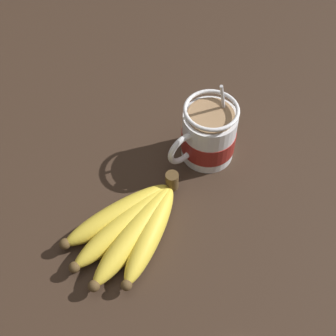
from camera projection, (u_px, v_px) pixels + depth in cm
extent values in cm
cube|color=#332319|center=(169.00, 192.00, 73.34)|extent=(123.16, 123.16, 2.61)
cylinder|color=silver|center=(209.00, 135.00, 72.78)|extent=(8.35, 8.35, 8.85)
cylinder|color=maroon|center=(208.00, 139.00, 73.48)|extent=(8.55, 8.55, 3.55)
torus|color=silver|center=(183.00, 149.00, 70.36)|extent=(5.77, 0.90, 5.77)
cylinder|color=#997551|center=(211.00, 115.00, 69.12)|extent=(7.15, 7.15, 0.40)
torus|color=silver|center=(211.00, 110.00, 68.15)|extent=(8.35, 8.35, 0.60)
cylinder|color=silver|center=(224.00, 112.00, 71.13)|extent=(3.25, 0.50, 12.63)
ellipsoid|color=silver|center=(214.00, 143.00, 75.67)|extent=(3.00, 2.00, 0.80)
cylinder|color=#4C381E|center=(173.00, 180.00, 69.98)|extent=(2.00, 2.00, 3.00)
ellipsoid|color=gold|center=(118.00, 214.00, 67.46)|extent=(17.39, 4.84, 3.57)
sphere|color=#4C381E|center=(65.00, 244.00, 64.62)|extent=(1.61, 1.61, 1.61)
ellipsoid|color=gold|center=(124.00, 225.00, 66.41)|extent=(18.37, 5.81, 3.53)
sphere|color=#4C381E|center=(74.00, 267.00, 62.59)|extent=(1.59, 1.59, 1.59)
ellipsoid|color=gold|center=(134.00, 233.00, 65.56)|extent=(18.53, 9.37, 3.61)
sphere|color=#4C381E|center=(94.00, 286.00, 61.00)|extent=(1.62, 1.62, 1.62)
ellipsoid|color=gold|center=(150.00, 234.00, 65.67)|extent=(15.76, 11.20, 3.39)
sphere|color=#4C381E|center=(126.00, 285.00, 61.18)|extent=(1.53, 1.53, 1.53)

